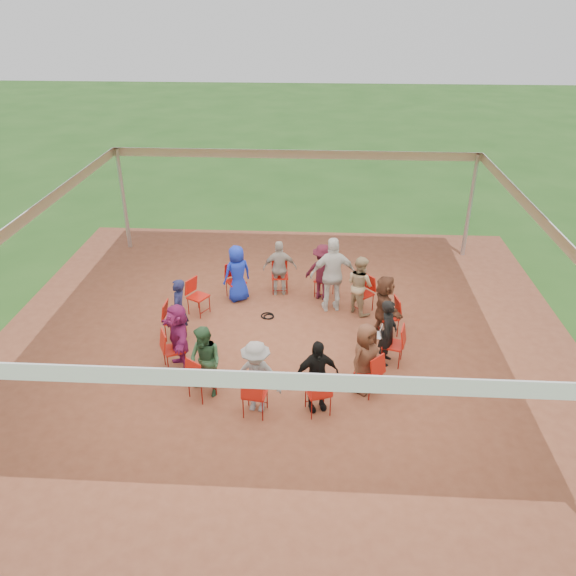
# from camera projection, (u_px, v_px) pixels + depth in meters

# --- Properties ---
(ground) EXTENTS (80.00, 80.00, 0.00)m
(ground) POSITION_uv_depth(u_px,v_px,m) (283.00, 343.00, 12.45)
(ground) COLOR #234D18
(ground) RESTS_ON ground
(dirt_patch) EXTENTS (13.00, 13.00, 0.00)m
(dirt_patch) POSITION_uv_depth(u_px,v_px,m) (283.00, 342.00, 12.45)
(dirt_patch) COLOR brown
(dirt_patch) RESTS_ON ground
(tent) EXTENTS (10.33, 10.33, 3.00)m
(tent) POSITION_uv_depth(u_px,v_px,m) (282.00, 244.00, 11.34)
(tent) COLOR #B2B2B7
(tent) RESTS_ON ground
(chair_0) EXTENTS (0.53, 0.52, 0.90)m
(chair_0) POSITION_uv_depth(u_px,v_px,m) (393.00, 345.00, 11.57)
(chair_0) COLOR #B3160C
(chair_0) RESTS_ON ground
(chair_1) EXTENTS (0.52, 0.51, 0.90)m
(chair_1) POSITION_uv_depth(u_px,v_px,m) (388.00, 316.00, 12.58)
(chair_1) COLOR #B3160C
(chair_1) RESTS_ON ground
(chair_2) EXTENTS (0.61, 0.60, 0.90)m
(chair_2) POSITION_uv_depth(u_px,v_px,m) (363.00, 294.00, 13.51)
(chair_2) COLOR #B3160C
(chair_2) RESTS_ON ground
(chair_3) EXTENTS (0.55, 0.57, 0.90)m
(chair_3) POSITION_uv_depth(u_px,v_px,m) (324.00, 280.00, 14.16)
(chair_3) COLOR #B3160C
(chair_3) RESTS_ON ground
(chair_4) EXTENTS (0.46, 0.48, 0.90)m
(chair_4) POSITION_uv_depth(u_px,v_px,m) (280.00, 276.00, 14.36)
(chair_4) COLOR #B3160C
(chair_4) RESTS_ON ground
(chair_5) EXTENTS (0.59, 0.60, 0.90)m
(chair_5) POSITION_uv_depth(u_px,v_px,m) (236.00, 282.00, 14.08)
(chair_5) COLOR #B3160C
(chair_5) RESTS_ON ground
(chair_6) EXTENTS (0.59, 0.58, 0.90)m
(chair_6) POSITION_uv_depth(u_px,v_px,m) (198.00, 297.00, 13.38)
(chair_6) COLOR #B3160C
(chair_6) RESTS_ON ground
(chair_7) EXTENTS (0.45, 0.43, 0.90)m
(chair_7) POSITION_uv_depth(u_px,v_px,m) (175.00, 321.00, 12.41)
(chair_7) COLOR #B3160C
(chair_7) RESTS_ON ground
(chair_8) EXTENTS (0.58, 0.57, 0.90)m
(chair_8) POSITION_uv_depth(u_px,v_px,m) (174.00, 350.00, 11.41)
(chair_8) COLOR #B3160C
(chair_8) RESTS_ON ground
(chair_9) EXTENTS (0.60, 0.60, 0.90)m
(chair_9) POSITION_uv_depth(u_px,v_px,m) (202.00, 377.00, 10.60)
(chair_9) COLOR #B3160C
(chair_9) RESTS_ON ground
(chair_10) EXTENTS (0.48, 0.50, 0.90)m
(chair_10) POSITION_uv_depth(u_px,v_px,m) (255.00, 394.00, 10.16)
(chair_10) COLOR #B3160C
(chair_10) RESTS_ON ground
(chair_11) EXTENTS (0.54, 0.55, 0.90)m
(chair_11) POSITION_uv_depth(u_px,v_px,m) (318.00, 392.00, 10.20)
(chair_11) COLOR #B3160C
(chair_11) RESTS_ON ground
(chair_12) EXTENTS (0.61, 0.61, 0.90)m
(chair_12) POSITION_uv_depth(u_px,v_px,m) (369.00, 373.00, 10.71)
(chair_12) COLOR #B3160C
(chair_12) RESTS_ON ground
(person_seated_0) EXTENTS (0.48, 0.60, 1.45)m
(person_seated_0) POSITION_uv_depth(u_px,v_px,m) (388.00, 332.00, 11.47)
(person_seated_0) COLOR black
(person_seated_0) RESTS_ON ground
(person_seated_1) EXTENTS (0.78, 1.43, 1.45)m
(person_seated_1) POSITION_uv_depth(u_px,v_px,m) (384.00, 306.00, 12.43)
(person_seated_1) COLOR #532F1F
(person_seated_1) RESTS_ON ground
(person_seated_2) EXTENTS (0.77, 0.80, 1.45)m
(person_seated_2) POSITION_uv_depth(u_px,v_px,m) (360.00, 285.00, 13.32)
(person_seated_2) COLOR tan
(person_seated_2) RESTS_ON ground
(person_seated_3) EXTENTS (1.05, 0.79, 1.45)m
(person_seated_3) POSITION_uv_depth(u_px,v_px,m) (323.00, 272.00, 13.93)
(person_seated_3) COLOR #3F0F1D
(person_seated_3) RESTS_ON ground
(person_seated_4) EXTENTS (0.89, 0.52, 1.45)m
(person_seated_4) POSITION_uv_depth(u_px,v_px,m) (280.00, 268.00, 14.12)
(person_seated_4) COLOR #A69D92
(person_seated_4) RESTS_ON ground
(person_seated_5) EXTENTS (0.81, 0.72, 1.45)m
(person_seated_5) POSITION_uv_depth(u_px,v_px,m) (237.00, 274.00, 13.85)
(person_seated_5) COLOR #142BB4
(person_seated_5) RESTS_ON ground
(person_seated_6) EXTENTS (0.36, 0.54, 1.45)m
(person_seated_6) POSITION_uv_depth(u_px,v_px,m) (179.00, 310.00, 12.27)
(person_seated_6) COLOR #17193D
(person_seated_6) RESTS_ON ground
(person_seated_7) EXTENTS (1.05, 1.43, 1.45)m
(person_seated_7) POSITION_uv_depth(u_px,v_px,m) (178.00, 337.00, 11.32)
(person_seated_7) COLOR #811C57
(person_seated_7) RESTS_ON ground
(person_seated_8) EXTENTS (0.81, 0.75, 1.45)m
(person_seated_8) POSITION_uv_depth(u_px,v_px,m) (205.00, 362.00, 10.55)
(person_seated_8) COLOR #2B5232
(person_seated_8) RESTS_ON ground
(person_seated_9) EXTENTS (1.00, 0.60, 1.45)m
(person_seated_9) POSITION_uv_depth(u_px,v_px,m) (256.00, 377.00, 10.13)
(person_seated_9) COLOR gray
(person_seated_9) RESTS_ON ground
(person_seated_10) EXTENTS (0.95, 0.69, 1.45)m
(person_seated_10) POSITION_uv_depth(u_px,v_px,m) (316.00, 376.00, 10.17)
(person_seated_10) COLOR black
(person_seated_10) RESTS_ON ground
(person_seated_11) EXTENTS (0.78, 0.79, 1.45)m
(person_seated_11) POSITION_uv_depth(u_px,v_px,m) (365.00, 358.00, 10.65)
(person_seated_11) COLOR #532F1F
(person_seated_11) RESTS_ON ground
(standing_person) EXTENTS (1.18, 0.73, 1.88)m
(standing_person) POSITION_uv_depth(u_px,v_px,m) (333.00, 275.00, 13.32)
(standing_person) COLOR silver
(standing_person) RESTS_ON ground
(cable_coil) EXTENTS (0.37, 0.37, 0.03)m
(cable_coil) POSITION_uv_depth(u_px,v_px,m) (268.00, 316.00, 13.43)
(cable_coil) COLOR black
(cable_coil) RESTS_ON ground
(laptop) EXTENTS (0.31, 0.36, 0.21)m
(laptop) POSITION_uv_depth(u_px,v_px,m) (380.00, 333.00, 11.54)
(laptop) COLOR #B7B7BC
(laptop) RESTS_ON ground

